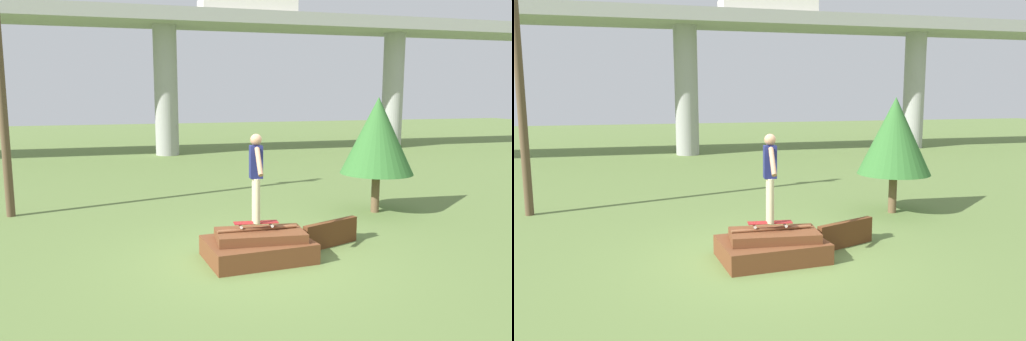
# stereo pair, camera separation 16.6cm
# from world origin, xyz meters

# --- Properties ---
(ground_plane) EXTENTS (80.00, 80.00, 0.00)m
(ground_plane) POSITION_xyz_m (0.00, 0.00, 0.00)
(ground_plane) COLOR olive
(scrap_pile) EXTENTS (1.96, 1.47, 0.60)m
(scrap_pile) POSITION_xyz_m (0.01, -0.00, 0.24)
(scrap_pile) COLOR brown
(scrap_pile) RESTS_ON ground_plane
(scrap_plank_loose) EXTENTS (1.32, 0.62, 0.51)m
(scrap_plank_loose) POSITION_xyz_m (1.59, 0.35, 0.25)
(scrap_plank_loose) COLOR #5B3319
(scrap_plank_loose) RESTS_ON ground_plane
(skateboard) EXTENTS (0.82, 0.30, 0.09)m
(skateboard) POSITION_xyz_m (-0.02, 0.04, 0.67)
(skateboard) COLOR maroon
(skateboard) RESTS_ON scrap_pile
(skater) EXTENTS (0.24, 1.05, 1.60)m
(skater) POSITION_xyz_m (-0.02, 0.04, 1.60)
(skater) COLOR #C6B78E
(skater) RESTS_ON skateboard
(highway_overpass) EXTENTS (44.00, 3.53, 6.68)m
(highway_overpass) POSITION_xyz_m (0.00, 15.79, 5.74)
(highway_overpass) COLOR #9E9E99
(highway_overpass) RESTS_ON ground_plane
(car_on_overpass_mid) EXTENTS (4.59, 1.80, 1.38)m
(car_on_overpass_mid) POSITION_xyz_m (3.91, 15.75, 7.24)
(car_on_overpass_mid) COLOR silver
(car_on_overpass_mid) RESTS_ON highway_overpass
(tree_behind_left) EXTENTS (1.81, 1.81, 2.89)m
(tree_behind_left) POSITION_xyz_m (3.85, 2.66, 1.93)
(tree_behind_left) COLOR brown
(tree_behind_left) RESTS_ON ground_plane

